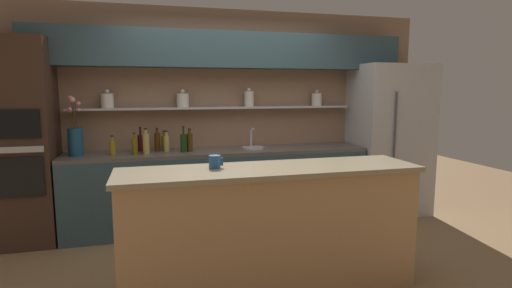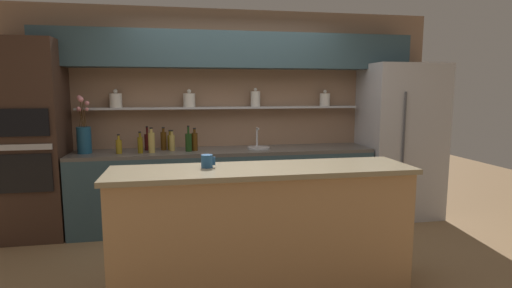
% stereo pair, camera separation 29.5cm
% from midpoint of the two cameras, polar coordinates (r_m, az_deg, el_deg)
% --- Properties ---
extents(ground_plane, '(12.00, 12.00, 0.00)m').
position_cam_midpoint_polar(ground_plane, '(3.86, 1.93, -17.20)').
color(ground_plane, olive).
extents(back_wall_unit, '(5.20, 0.44, 2.60)m').
position_cam_midpoint_polar(back_wall_unit, '(5.00, -1.84, 6.89)').
color(back_wall_unit, '#937056').
rests_on(back_wall_unit, ground_plane).
extents(back_counter_unit, '(3.51, 0.62, 0.92)m').
position_cam_midpoint_polar(back_counter_unit, '(4.84, -2.59, -6.19)').
color(back_counter_unit, '#334C56').
rests_on(back_counter_unit, ground_plane).
extents(island_counter, '(2.40, 0.61, 1.02)m').
position_cam_midpoint_polar(island_counter, '(3.29, 3.58, -12.10)').
color(island_counter, tan).
rests_on(island_counter, ground_plane).
extents(refrigerator, '(0.94, 0.73, 1.95)m').
position_cam_midpoint_polar(refrigerator, '(5.48, 21.35, 0.39)').
color(refrigerator, '#B7B7BC').
rests_on(refrigerator, ground_plane).
extents(oven_tower, '(0.71, 0.64, 2.16)m').
position_cam_midpoint_polar(oven_tower, '(4.91, -28.07, 0.43)').
color(oven_tower, '#3D281E').
rests_on(oven_tower, ground_plane).
extents(flower_vase, '(0.15, 0.18, 0.65)m').
position_cam_midpoint_polar(flower_vase, '(4.78, -21.77, 0.97)').
color(flower_vase, navy).
rests_on(flower_vase, back_counter_unit).
extents(sink_fixture, '(0.27, 0.27, 0.25)m').
position_cam_midpoint_polar(sink_fixture, '(4.83, 2.09, -0.35)').
color(sink_fixture, '#B7B7BC').
rests_on(sink_fixture, back_counter_unit).
extents(bottle_spirit_0, '(0.06, 0.06, 0.24)m').
position_cam_midpoint_polar(bottle_spirit_0, '(4.71, -10.15, 0.25)').
color(bottle_spirit_0, tan).
rests_on(bottle_spirit_0, back_counter_unit).
extents(bottle_oil_1, '(0.06, 0.06, 0.25)m').
position_cam_midpoint_polar(bottle_oil_1, '(4.60, -14.46, -0.08)').
color(bottle_oil_1, brown).
rests_on(bottle_oil_1, back_counter_unit).
extents(bottle_wine_2, '(0.07, 0.07, 0.29)m').
position_cam_midpoint_polar(bottle_wine_2, '(4.81, -13.58, 0.35)').
color(bottle_wine_2, '#380C0C').
rests_on(bottle_wine_2, back_counter_unit).
extents(bottle_wine_3, '(0.07, 0.07, 0.30)m').
position_cam_midpoint_polar(bottle_wine_3, '(4.64, -7.82, 0.29)').
color(bottle_wine_3, '#193814').
rests_on(bottle_wine_3, back_counter_unit).
extents(bottle_spirit_4, '(0.07, 0.07, 0.29)m').
position_cam_midpoint_polar(bottle_spirit_4, '(4.61, -12.94, 0.24)').
color(bottle_spirit_4, tan).
rests_on(bottle_spirit_4, back_counter_unit).
extents(bottle_oil_5, '(0.06, 0.06, 0.23)m').
position_cam_midpoint_polar(bottle_oil_5, '(4.81, -10.48, 0.31)').
color(bottle_oil_5, brown).
rests_on(bottle_oil_5, back_counter_unit).
extents(bottle_spirit_6, '(0.07, 0.07, 0.27)m').
position_cam_midpoint_polar(bottle_spirit_6, '(4.80, -11.36, 0.50)').
color(bottle_spirit_6, '#4C2D0C').
rests_on(bottle_spirit_6, back_counter_unit).
extents(bottle_spirit_7, '(0.07, 0.07, 0.27)m').
position_cam_midpoint_polar(bottle_spirit_7, '(4.68, -6.97, 0.39)').
color(bottle_spirit_7, '#4C2D0C').
rests_on(bottle_spirit_7, back_counter_unit).
extents(bottle_oil_8, '(0.07, 0.07, 0.22)m').
position_cam_midpoint_polar(bottle_oil_8, '(4.64, -17.30, -0.30)').
color(bottle_oil_8, olive).
rests_on(bottle_oil_8, back_counter_unit).
extents(coffee_mug, '(0.11, 0.09, 0.10)m').
position_cam_midpoint_polar(coffee_mug, '(3.15, -4.35, -2.48)').
color(coffee_mug, '#235184').
rests_on(coffee_mug, island_counter).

